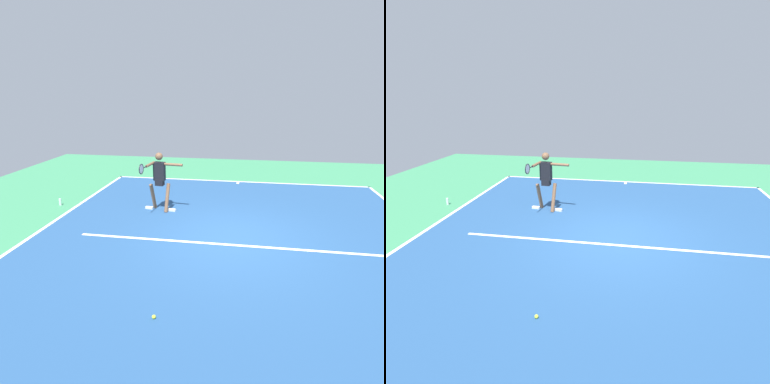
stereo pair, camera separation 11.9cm
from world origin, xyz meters
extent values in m
plane|color=#388456|center=(0.00, 0.00, 0.00)|extent=(20.25, 20.25, 0.00)
cube|color=navy|center=(0.00, 0.00, 0.00)|extent=(10.14, 11.15, 0.00)
cube|color=white|center=(0.00, -5.53, 0.00)|extent=(10.14, 0.10, 0.01)
cube|color=white|center=(5.02, 0.00, 0.00)|extent=(0.10, 11.15, 0.01)
cube|color=white|center=(0.00, 0.37, 0.00)|extent=(7.60, 0.10, 0.01)
cube|color=white|center=(0.00, -5.33, 0.00)|extent=(0.10, 0.30, 0.01)
cylinder|color=brown|center=(2.05, -1.72, 0.42)|extent=(0.15, 0.40, 0.87)
cube|color=white|center=(1.90, -1.70, 0.04)|extent=(0.25, 0.13, 0.07)
cylinder|color=brown|center=(2.50, -1.77, 0.42)|extent=(0.15, 0.40, 0.87)
cube|color=white|center=(2.65, -1.79, 0.04)|extent=(0.25, 0.13, 0.07)
cube|color=black|center=(2.27, -1.74, 0.90)|extent=(0.27, 0.23, 0.20)
cube|color=black|center=(2.27, -1.74, 1.23)|extent=(0.36, 0.22, 0.56)
sphere|color=brown|center=(2.27, -1.74, 1.69)|extent=(0.23, 0.23, 0.23)
cylinder|color=brown|center=(1.83, -1.69, 1.46)|extent=(0.56, 0.14, 0.08)
cylinder|color=brown|center=(2.47, -1.49, 1.49)|extent=(0.14, 0.56, 0.08)
cylinder|color=black|center=(2.52, -1.10, 1.49)|extent=(0.05, 0.22, 0.03)
torus|color=black|center=(2.55, -0.86, 1.49)|extent=(0.06, 0.29, 0.29)
cylinder|color=silver|center=(2.55, -0.86, 1.49)|extent=(0.03, 0.25, 0.25)
sphere|color=#CCE033|center=(1.08, 3.28, 0.03)|extent=(0.07, 0.07, 0.07)
cylinder|color=white|center=(5.58, -1.64, 0.11)|extent=(0.07, 0.07, 0.22)
camera|label=1|loc=(-0.27, 7.67, 3.54)|focal=31.05mm
camera|label=2|loc=(-0.39, 7.65, 3.54)|focal=31.05mm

